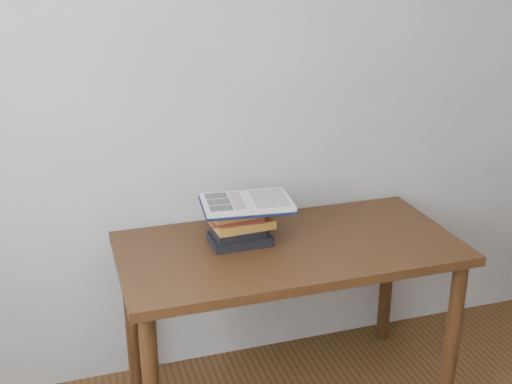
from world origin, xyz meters
name	(u,v)px	position (x,y,z in m)	size (l,w,h in m)	color
desk	(289,267)	(0.10, 1.38, 0.61)	(1.32, 0.66, 0.71)	#401F10
book_stack	(239,225)	(-0.08, 1.45, 0.78)	(0.26, 0.20, 0.15)	black
open_book	(247,203)	(-0.05, 1.44, 0.87)	(0.37, 0.27, 0.03)	black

